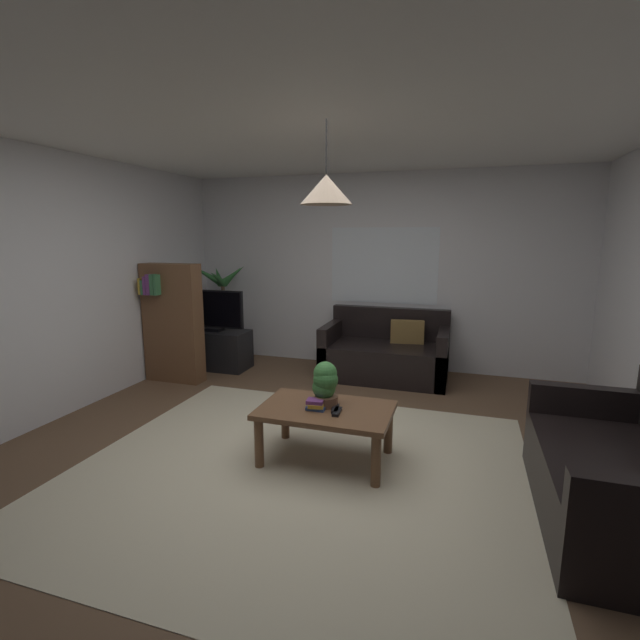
{
  "coord_description": "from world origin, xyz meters",
  "views": [
    {
      "loc": [
        1.09,
        -3.11,
        1.73
      ],
      "look_at": [
        0.0,
        0.3,
        1.05
      ],
      "focal_mm": 25.41,
      "sensor_mm": 36.0,
      "label": 1
    }
  ],
  "objects_px": {
    "book_on_table_0": "(316,408)",
    "potted_palm_corner": "(224,318)",
    "remote_on_table_1": "(337,412)",
    "bookshelf_corner": "(172,322)",
    "remote_on_table_0": "(335,409)",
    "couch_right_side": "(623,483)",
    "potted_plant_on_table": "(325,383)",
    "pendant_lamp": "(326,189)",
    "tv_stand": "(215,349)",
    "coffee_table": "(326,416)",
    "book_on_table_2": "(315,401)",
    "couch_under_window": "(386,355)",
    "book_on_table_1": "(316,405)",
    "tv": "(212,310)"
  },
  "relations": [
    {
      "from": "book_on_table_0",
      "to": "potted_palm_corner",
      "type": "distance_m",
      "value": 3.24
    },
    {
      "from": "remote_on_table_1",
      "to": "bookshelf_corner",
      "type": "relative_size",
      "value": 0.11
    },
    {
      "from": "remote_on_table_0",
      "to": "potted_palm_corner",
      "type": "xyz_separation_m",
      "value": [
        -2.3,
        2.38,
        0.14
      ]
    },
    {
      "from": "couch_right_side",
      "to": "potted_plant_on_table",
      "type": "bearing_deg",
      "value": -98.38
    },
    {
      "from": "remote_on_table_1",
      "to": "pendant_lamp",
      "type": "xyz_separation_m",
      "value": [
        -0.11,
        0.08,
        1.6
      ]
    },
    {
      "from": "pendant_lamp",
      "to": "potted_plant_on_table",
      "type": "bearing_deg",
      "value": 112.52
    },
    {
      "from": "potted_palm_corner",
      "to": "bookshelf_corner",
      "type": "distance_m",
      "value": 1.04
    },
    {
      "from": "tv_stand",
      "to": "bookshelf_corner",
      "type": "relative_size",
      "value": 0.64
    },
    {
      "from": "potted_plant_on_table",
      "to": "potted_palm_corner",
      "type": "relative_size",
      "value": 0.25
    },
    {
      "from": "coffee_table",
      "to": "potted_plant_on_table",
      "type": "relative_size",
      "value": 2.92
    },
    {
      "from": "remote_on_table_1",
      "to": "tv_stand",
      "type": "relative_size",
      "value": 0.18
    },
    {
      "from": "remote_on_table_1",
      "to": "bookshelf_corner",
      "type": "bearing_deg",
      "value": -34.57
    },
    {
      "from": "book_on_table_2",
      "to": "bookshelf_corner",
      "type": "distance_m",
      "value": 2.64
    },
    {
      "from": "couch_under_window",
      "to": "potted_palm_corner",
      "type": "xyz_separation_m",
      "value": [
        -2.3,
        0.14,
        0.3
      ]
    },
    {
      "from": "book_on_table_1",
      "to": "book_on_table_2",
      "type": "bearing_deg",
      "value": 179.42
    },
    {
      "from": "coffee_table",
      "to": "tv_stand",
      "type": "height_order",
      "value": "tv_stand"
    },
    {
      "from": "bookshelf_corner",
      "to": "potted_palm_corner",
      "type": "bearing_deg",
      "value": 85.08
    },
    {
      "from": "remote_on_table_1",
      "to": "couch_under_window",
      "type": "bearing_deg",
      "value": -93.84
    },
    {
      "from": "remote_on_table_1",
      "to": "potted_palm_corner",
      "type": "height_order",
      "value": "potted_palm_corner"
    },
    {
      "from": "coffee_table",
      "to": "potted_plant_on_table",
      "type": "height_order",
      "value": "potted_plant_on_table"
    },
    {
      "from": "book_on_table_0",
      "to": "book_on_table_2",
      "type": "bearing_deg",
      "value": -146.94
    },
    {
      "from": "book_on_table_0",
      "to": "tv_stand",
      "type": "bearing_deg",
      "value": 135.9
    },
    {
      "from": "couch_under_window",
      "to": "tv",
      "type": "distance_m",
      "value": 2.28
    },
    {
      "from": "potted_palm_corner",
      "to": "couch_right_side",
      "type": "bearing_deg",
      "value": -32.09
    },
    {
      "from": "coffee_table",
      "to": "book_on_table_2",
      "type": "distance_m",
      "value": 0.16
    },
    {
      "from": "coffee_table",
      "to": "potted_palm_corner",
      "type": "distance_m",
      "value": 3.24
    },
    {
      "from": "tv_stand",
      "to": "pendant_lamp",
      "type": "distance_m",
      "value": 3.38
    },
    {
      "from": "book_on_table_0",
      "to": "potted_palm_corner",
      "type": "xyz_separation_m",
      "value": [
        -2.15,
        2.41,
        0.14
      ]
    },
    {
      "from": "couch_right_side",
      "to": "tv",
      "type": "height_order",
      "value": "tv"
    },
    {
      "from": "book_on_table_0",
      "to": "tv",
      "type": "xyz_separation_m",
      "value": [
        -2.06,
        1.97,
        0.34
      ]
    },
    {
      "from": "potted_palm_corner",
      "to": "book_on_table_1",
      "type": "bearing_deg",
      "value": -48.25
    },
    {
      "from": "couch_right_side",
      "to": "remote_on_table_1",
      "type": "bearing_deg",
      "value": -95.03
    },
    {
      "from": "tv_stand",
      "to": "bookshelf_corner",
      "type": "height_order",
      "value": "bookshelf_corner"
    },
    {
      "from": "tv_stand",
      "to": "bookshelf_corner",
      "type": "distance_m",
      "value": 0.79
    },
    {
      "from": "book_on_table_2",
      "to": "pendant_lamp",
      "type": "bearing_deg",
      "value": 42.75
    },
    {
      "from": "couch_right_side",
      "to": "pendant_lamp",
      "type": "xyz_separation_m",
      "value": [
        -1.92,
        0.24,
        1.76
      ]
    },
    {
      "from": "tv",
      "to": "potted_palm_corner",
      "type": "relative_size",
      "value": 0.61
    },
    {
      "from": "couch_under_window",
      "to": "potted_plant_on_table",
      "type": "relative_size",
      "value": 4.29
    },
    {
      "from": "book_on_table_1",
      "to": "tv",
      "type": "height_order",
      "value": "tv"
    },
    {
      "from": "couch_under_window",
      "to": "book_on_table_0",
      "type": "xyz_separation_m",
      "value": [
        -0.15,
        -2.27,
        0.16
      ]
    },
    {
      "from": "couch_right_side",
      "to": "tv_stand",
      "type": "distance_m",
      "value": 4.58
    },
    {
      "from": "potted_palm_corner",
      "to": "potted_plant_on_table",
      "type": "bearing_deg",
      "value": -46.43
    },
    {
      "from": "book_on_table_2",
      "to": "book_on_table_0",
      "type": "bearing_deg",
      "value": 33.06
    },
    {
      "from": "book_on_table_1",
      "to": "remote_on_table_0",
      "type": "height_order",
      "value": "book_on_table_1"
    },
    {
      "from": "book_on_table_1",
      "to": "tv",
      "type": "distance_m",
      "value": 2.87
    },
    {
      "from": "tv",
      "to": "potted_plant_on_table",
      "type": "bearing_deg",
      "value": -41.68
    },
    {
      "from": "potted_plant_on_table",
      "to": "book_on_table_2",
      "type": "bearing_deg",
      "value": -111.77
    },
    {
      "from": "couch_under_window",
      "to": "remote_on_table_1",
      "type": "bearing_deg",
      "value": -89.4
    },
    {
      "from": "potted_plant_on_table",
      "to": "tv",
      "type": "relative_size",
      "value": 0.4
    },
    {
      "from": "remote_on_table_0",
      "to": "potted_plant_on_table",
      "type": "distance_m",
      "value": 0.21
    }
  ]
}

